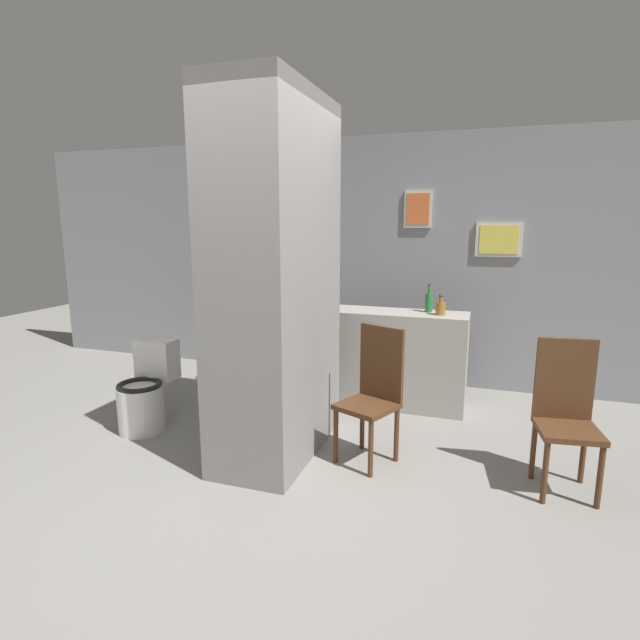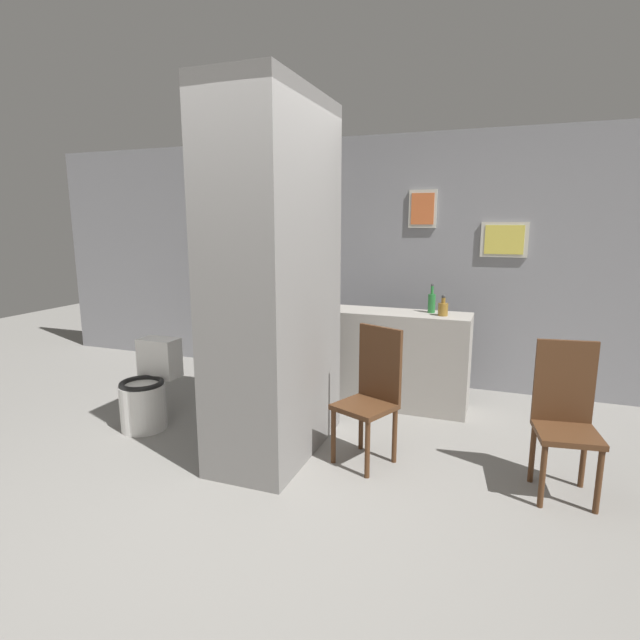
{
  "view_description": "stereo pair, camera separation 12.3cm",
  "coord_description": "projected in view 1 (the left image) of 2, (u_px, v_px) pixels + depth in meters",
  "views": [
    {
      "loc": [
        1.42,
        -2.68,
        1.72
      ],
      "look_at": [
        0.17,
        1.02,
        0.95
      ],
      "focal_mm": 28.0,
      "sensor_mm": 36.0,
      "label": 1
    },
    {
      "loc": [
        1.54,
        -2.64,
        1.72
      ],
      "look_at": [
        0.17,
        1.02,
        0.95
      ],
      "focal_mm": 28.0,
      "sensor_mm": 36.0,
      "label": 2
    }
  ],
  "objects": [
    {
      "name": "chair_by_doorway",
      "position": [
        566.0,
        412.0,
        3.2
      ],
      "size": [
        0.42,
        0.42,
        0.98
      ],
      "rotation": [
        0.0,
        0.0,
        0.14
      ],
      "color": "#4C2D19",
      "rests_on": "ground_plane"
    },
    {
      "name": "chair_near_pillar",
      "position": [
        374.0,
        391.0,
        3.6
      ],
      "size": [
        0.48,
        0.48,
        0.98
      ],
      "rotation": [
        0.0,
        0.0,
        -0.41
      ],
      "color": "#4C2D19",
      "rests_on": "ground_plane"
    },
    {
      "name": "pillar_center",
      "position": [
        276.0,
        281.0,
        3.61
      ],
      "size": [
        0.63,
        1.23,
        2.6
      ],
      "color": "gray",
      "rests_on": "ground_plane"
    },
    {
      "name": "counter_shelf",
      "position": [
        395.0,
        359.0,
        4.71
      ],
      "size": [
        1.31,
        0.44,
        0.9
      ],
      "color": "gray",
      "rests_on": "ground_plane"
    },
    {
      "name": "bicycle",
      "position": [
        277.0,
        359.0,
        5.1
      ],
      "size": [
        1.59,
        0.42,
        0.71
      ],
      "color": "black",
      "rests_on": "ground_plane"
    },
    {
      "name": "wall_back",
      "position": [
        352.0,
        260.0,
        5.47
      ],
      "size": [
        8.0,
        0.09,
        2.6
      ],
      "color": "gray",
      "rests_on": "ground_plane"
    },
    {
      "name": "ground_plane",
      "position": [
        246.0,
        488.0,
        3.27
      ],
      "size": [
        14.0,
        14.0,
        0.0
      ],
      "primitive_type": "plane",
      "color": "gray"
    },
    {
      "name": "toilet",
      "position": [
        146.0,
        393.0,
        4.19
      ],
      "size": [
        0.38,
        0.54,
        0.73
      ],
      "color": "white",
      "rests_on": "ground_plane"
    },
    {
      "name": "bottle_short",
      "position": [
        441.0,
        308.0,
        4.44
      ],
      "size": [
        0.09,
        0.09,
        0.19
      ],
      "color": "olive",
      "rests_on": "counter_shelf"
    },
    {
      "name": "bottle_tall",
      "position": [
        429.0,
        302.0,
        4.58
      ],
      "size": [
        0.07,
        0.07,
        0.27
      ],
      "color": "#267233",
      "rests_on": "counter_shelf"
    }
  ]
}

